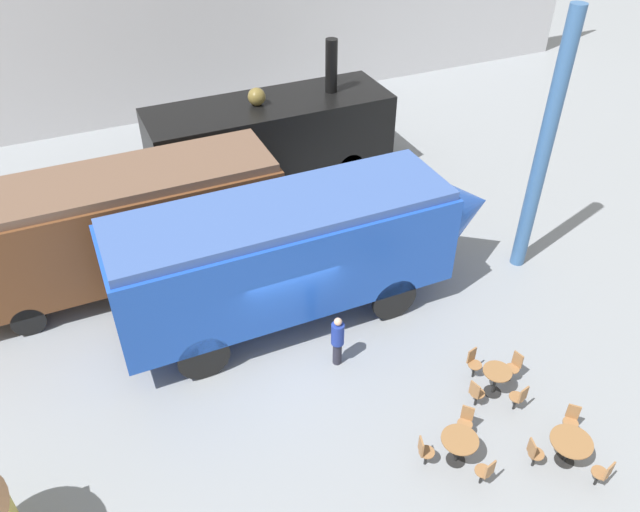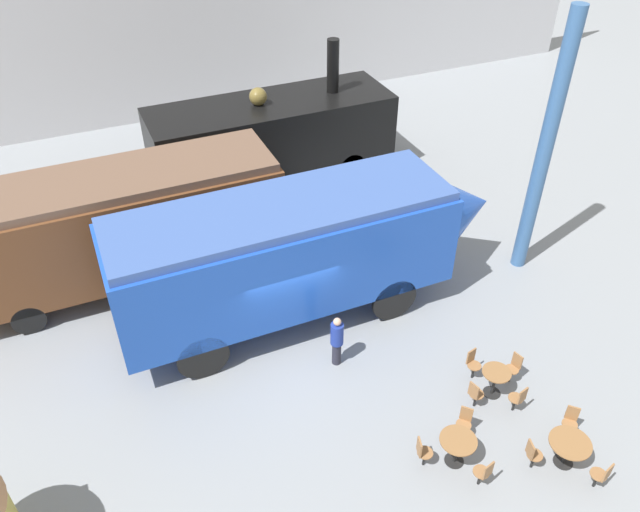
# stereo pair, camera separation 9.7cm
# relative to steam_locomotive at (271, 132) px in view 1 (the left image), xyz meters

# --- Properties ---
(ground_plane) EXTENTS (80.00, 80.00, 0.00)m
(ground_plane) POSITION_rel_steam_locomotive_xyz_m (-2.71, -8.36, -1.88)
(ground_plane) COLOR gray
(backdrop_wall) EXTENTS (44.00, 0.15, 9.00)m
(backdrop_wall) POSITION_rel_steam_locomotive_xyz_m (-2.71, 7.08, 2.62)
(backdrop_wall) COLOR silver
(backdrop_wall) RESTS_ON ground_plane
(steam_locomotive) EXTENTS (9.00, 2.90, 5.02)m
(steam_locomotive) POSITION_rel_steam_locomotive_xyz_m (0.00, 0.00, 0.00)
(steam_locomotive) COLOR black
(steam_locomotive) RESTS_ON ground_plane
(passenger_coach_wooden) EXTENTS (9.57, 2.75, 3.63)m
(passenger_coach_wooden) POSITION_rel_steam_locomotive_xyz_m (-6.34, -4.14, 0.21)
(passenger_coach_wooden) COLOR brown
(passenger_coach_wooden) RESTS_ON ground_plane
(streamlined_locomotive) EXTENTS (11.19, 2.87, 3.74)m
(streamlined_locomotive) POSITION_rel_steam_locomotive_xyz_m (-1.66, -7.58, 0.39)
(streamlined_locomotive) COLOR blue
(streamlined_locomotive) RESTS_ON ground_plane
(cafe_table_near) EXTENTS (0.84, 0.84, 0.77)m
(cafe_table_near) POSITION_rel_steam_locomotive_xyz_m (-0.72, -13.71, -1.28)
(cafe_table_near) COLOR black
(cafe_table_near) RESTS_ON ground_plane
(cafe_table_mid) EXTENTS (0.72, 0.72, 0.78)m
(cafe_table_mid) POSITION_rel_steam_locomotive_xyz_m (1.25, -12.41, -1.32)
(cafe_table_mid) COLOR black
(cafe_table_mid) RESTS_ON ground_plane
(cafe_table_far) EXTENTS (0.93, 0.93, 0.73)m
(cafe_table_far) POSITION_rel_steam_locomotive_xyz_m (1.53, -14.72, -1.30)
(cafe_table_far) COLOR black
(cafe_table_far) RESTS_ON ground_plane
(cafe_chair_0) EXTENTS (0.39, 0.37, 0.87)m
(cafe_chair_0) POSITION_rel_steam_locomotive_xyz_m (-1.48, -13.48, -1.38)
(cafe_chair_0) COLOR black
(cafe_chair_0) RESTS_ON ground_plane
(cafe_chair_1) EXTENTS (0.36, 0.38, 0.87)m
(cafe_chair_1) POSITION_rel_steam_locomotive_xyz_m (-0.54, -14.47, -1.38)
(cafe_chair_1) COLOR black
(cafe_chair_1) RESTS_ON ground_plane
(cafe_chair_2) EXTENTS (0.40, 0.40, 0.87)m
(cafe_chair_2) POSITION_rel_steam_locomotive_xyz_m (-0.15, -13.16, -1.38)
(cafe_chair_2) COLOR black
(cafe_chair_2) RESTS_ON ground_plane
(cafe_chair_3) EXTENTS (0.38, 0.36, 0.87)m
(cafe_chair_3) POSITION_rel_steam_locomotive_xyz_m (0.54, -12.58, -1.38)
(cafe_chair_3) COLOR black
(cafe_chair_3) RESTS_ON ground_plane
(cafe_chair_4) EXTENTS (0.36, 0.38, 0.87)m
(cafe_chair_4) POSITION_rel_steam_locomotive_xyz_m (1.42, -13.12, -1.38)
(cafe_chair_4) COLOR black
(cafe_chair_4) RESTS_ON ground_plane
(cafe_chair_5) EXTENTS (0.38, 0.36, 0.87)m
(cafe_chair_5) POSITION_rel_steam_locomotive_xyz_m (1.96, -12.24, -1.38)
(cafe_chair_5) COLOR black
(cafe_chair_5) RESTS_ON ground_plane
(cafe_chair_6) EXTENTS (0.36, 0.38, 0.87)m
(cafe_chair_6) POSITION_rel_steam_locomotive_xyz_m (1.08, -11.70, -1.38)
(cafe_chair_6) COLOR black
(cafe_chair_6) RESTS_ON ground_plane
(cafe_chair_7) EXTENTS (0.36, 0.38, 0.87)m
(cafe_chair_7) POSITION_rel_steam_locomotive_xyz_m (1.74, -15.54, -1.38)
(cafe_chair_7) COLOR black
(cafe_chair_7) RESTS_ON ground_plane
(cafe_chair_8) EXTENTS (0.40, 0.40, 0.87)m
(cafe_chair_8) POSITION_rel_steam_locomotive_xyz_m (2.12, -14.13, -1.38)
(cafe_chair_8) COLOR black
(cafe_chair_8) RESTS_ON ground_plane
(cafe_chair_9) EXTENTS (0.38, 0.36, 0.87)m
(cafe_chair_9) POSITION_rel_steam_locomotive_xyz_m (0.71, -14.51, -1.38)
(cafe_chair_9) COLOR black
(cafe_chair_9) RESTS_ON ground_plane
(visitor_person) EXTENTS (0.34, 0.34, 1.57)m
(visitor_person) POSITION_rel_steam_locomotive_xyz_m (-1.90, -9.88, -1.04)
(visitor_person) COLOR #262633
(visitor_person) RESTS_ON ground_plane
(support_pillar) EXTENTS (0.44, 0.44, 8.00)m
(support_pillar) POSITION_rel_steam_locomotive_xyz_m (5.24, -8.30, 2.12)
(support_pillar) COLOR #386093
(support_pillar) RESTS_ON ground_plane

